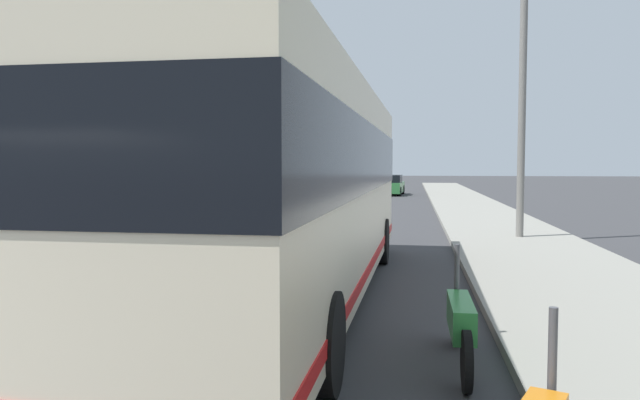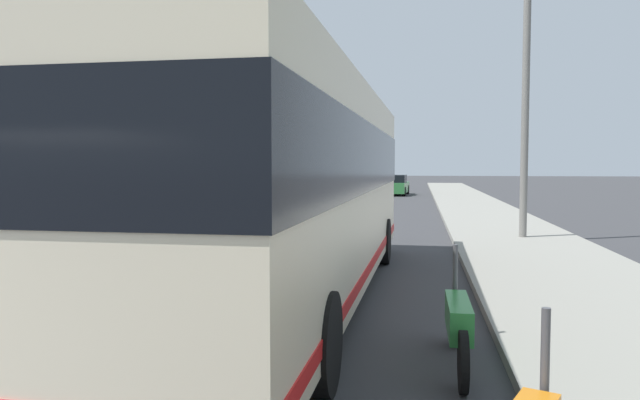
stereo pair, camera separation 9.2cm
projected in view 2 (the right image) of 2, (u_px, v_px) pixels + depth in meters
sidewalk_curb at (579, 288)px, 10.34m from camera, size 110.00×3.60×0.14m
lane_divider_line at (207, 280)px, 11.43m from camera, size 110.00×0.16×0.01m
coach_bus at (292, 182)px, 9.60m from camera, size 12.05×2.81×3.39m
motorcycle_by_tree at (458, 324)px, 6.53m from camera, size 2.14×0.24×1.25m
car_far_distant at (394, 185)px, 42.32m from camera, size 4.68×2.06×1.42m
car_behind_bus at (321, 188)px, 36.68m from camera, size 4.57×2.03×1.57m
car_ahead_same_lane at (350, 182)px, 49.47m from camera, size 4.62×1.94×1.51m
utility_pole at (525, 114)px, 16.77m from camera, size 0.21×0.21×7.21m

